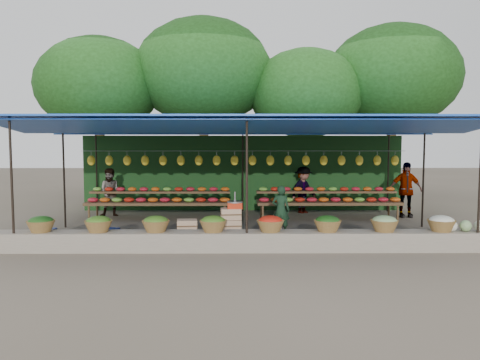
{
  "coord_description": "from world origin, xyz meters",
  "views": [
    {
      "loc": [
        -0.22,
        -12.43,
        2.25
      ],
      "look_at": [
        -0.11,
        0.2,
        1.25
      ],
      "focal_mm": 35.0,
      "sensor_mm": 36.0,
      "label": 1
    }
  ],
  "objects_px": {
    "blue_crate_back": "(42,236)",
    "weighing_scale": "(235,204)",
    "vendor_seated": "(281,210)",
    "blue_crate_front": "(106,235)",
    "crate_counter": "(230,228)"
  },
  "relations": [
    {
      "from": "blue_crate_front",
      "to": "blue_crate_back",
      "type": "bearing_deg",
      "value": -162.68
    },
    {
      "from": "vendor_seated",
      "to": "blue_crate_front",
      "type": "relative_size",
      "value": 2.33
    },
    {
      "from": "vendor_seated",
      "to": "blue_crate_front",
      "type": "xyz_separation_m",
      "value": [
        -4.07,
        -0.88,
        -0.45
      ]
    },
    {
      "from": "weighing_scale",
      "to": "blue_crate_back",
      "type": "xyz_separation_m",
      "value": [
        -4.35,
        -0.1,
        -0.7
      ]
    },
    {
      "from": "vendor_seated",
      "to": "blue_crate_front",
      "type": "height_order",
      "value": "vendor_seated"
    },
    {
      "from": "crate_counter",
      "to": "vendor_seated",
      "type": "bearing_deg",
      "value": 34.47
    },
    {
      "from": "weighing_scale",
      "to": "blue_crate_back",
      "type": "relative_size",
      "value": 0.71
    },
    {
      "from": "weighing_scale",
      "to": "blue_crate_back",
      "type": "height_order",
      "value": "weighing_scale"
    },
    {
      "from": "crate_counter",
      "to": "weighing_scale",
      "type": "relative_size",
      "value": 6.32
    },
    {
      "from": "vendor_seated",
      "to": "weighing_scale",
      "type": "bearing_deg",
      "value": 46.13
    },
    {
      "from": "vendor_seated",
      "to": "blue_crate_back",
      "type": "bearing_deg",
      "value": 18.75
    },
    {
      "from": "blue_crate_back",
      "to": "weighing_scale",
      "type": "bearing_deg",
      "value": -1.5
    },
    {
      "from": "blue_crate_front",
      "to": "weighing_scale",
      "type": "bearing_deg",
      "value": 14.33
    },
    {
      "from": "weighing_scale",
      "to": "vendor_seated",
      "type": "height_order",
      "value": "vendor_seated"
    },
    {
      "from": "crate_counter",
      "to": "weighing_scale",
      "type": "height_order",
      "value": "weighing_scale"
    }
  ]
}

